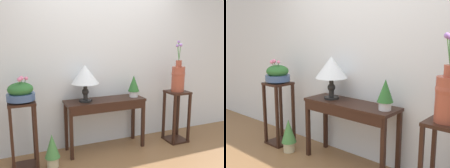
% 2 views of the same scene
% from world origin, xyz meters
% --- Properties ---
extents(back_wall_with_art, '(9.00, 0.10, 2.80)m').
position_xyz_m(back_wall_with_art, '(0.00, 1.32, 1.40)').
color(back_wall_with_art, silver).
rests_on(back_wall_with_art, ground).
extents(console_table, '(1.16, 0.39, 0.76)m').
position_xyz_m(console_table, '(-0.03, 1.02, 0.64)').
color(console_table, black).
rests_on(console_table, ground).
extents(table_lamp, '(0.38, 0.38, 0.51)m').
position_xyz_m(table_lamp, '(-0.33, 1.04, 1.12)').
color(table_lamp, black).
rests_on(table_lamp, console_table).
extents(potted_plant_on_console, '(0.17, 0.17, 0.33)m').
position_xyz_m(potted_plant_on_console, '(0.43, 1.03, 0.93)').
color(potted_plant_on_console, silver).
rests_on(potted_plant_on_console, console_table).
extents(pedestal_stand_left, '(0.32, 0.32, 0.88)m').
position_xyz_m(pedestal_stand_left, '(-1.18, 0.89, 0.44)').
color(pedestal_stand_left, black).
rests_on(pedestal_stand_left, ground).
extents(planter_bowl_wide_left, '(0.33, 0.33, 0.32)m').
position_xyz_m(planter_bowl_wide_left, '(-1.18, 0.89, 1.00)').
color(planter_bowl_wide_left, '#3D5684').
rests_on(planter_bowl_wide_left, pedestal_stand_left).
extents(pedestal_stand_right, '(0.32, 0.32, 0.82)m').
position_xyz_m(pedestal_stand_right, '(1.11, 0.87, 0.41)').
color(pedestal_stand_right, black).
rests_on(pedestal_stand_right, ground).
extents(flower_vase_tall_right, '(0.21, 0.22, 0.78)m').
position_xyz_m(flower_vase_tall_right, '(1.11, 0.87, 1.05)').
color(flower_vase_tall_right, '#9E4733').
rests_on(flower_vase_tall_right, pedestal_stand_right).
extents(potted_plant_floor, '(0.19, 0.19, 0.44)m').
position_xyz_m(potted_plant_floor, '(-0.86, 0.79, 0.24)').
color(potted_plant_floor, beige).
rests_on(potted_plant_floor, ground).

